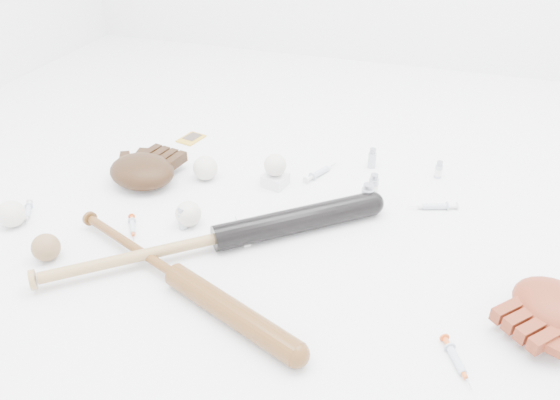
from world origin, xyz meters
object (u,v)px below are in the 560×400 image
(bat_wood, at_px, (177,276))
(bat_dark, at_px, (218,238))
(glove_dark, at_px, (142,171))
(pedestal, at_px, (275,180))

(bat_wood, bearing_deg, bat_dark, 99.26)
(bat_dark, xyz_separation_m, glove_dark, (-0.36, 0.23, 0.01))
(glove_dark, xyz_separation_m, pedestal, (0.40, 0.12, -0.03))
(bat_wood, relative_size, pedestal, 11.51)
(pedestal, bearing_deg, glove_dark, -163.30)
(bat_dark, distance_m, glove_dark, 0.43)
(glove_dark, bearing_deg, pedestal, 26.90)
(glove_dark, bearing_deg, bat_wood, -40.63)
(bat_dark, xyz_separation_m, bat_wood, (-0.04, -0.16, -0.01))
(bat_dark, xyz_separation_m, pedestal, (0.04, 0.35, -0.02))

